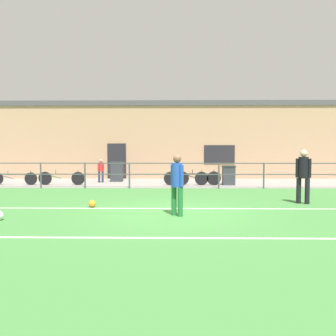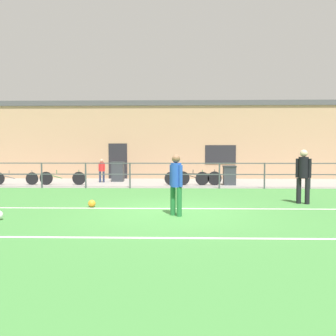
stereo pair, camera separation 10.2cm
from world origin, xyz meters
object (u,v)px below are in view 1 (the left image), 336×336
object	(u,v)px
soccer_ball_match	(92,204)
bicycle_parked_3	(186,178)
trash_bin_1	(117,171)
player_goalkeeper	(303,173)
spectator_child	(101,169)
bicycle_parked_2	(14,178)
player_striker	(177,181)
bicycle_parked_0	(198,178)
trash_bin_0	(229,175)
bicycle_parked_1	(62,178)

from	to	relation	value
soccer_ball_match	bicycle_parked_3	bearing A→B (deg)	64.42
bicycle_parked_3	trash_bin_1	xyz separation A→B (m)	(-3.66, 1.96, 0.20)
player_goalkeeper	spectator_child	xyz separation A→B (m)	(-7.97, 6.90, -0.27)
player_goalkeeper	spectator_child	distance (m)	10.55
player_goalkeeper	trash_bin_1	bearing A→B (deg)	160.57
spectator_child	bicycle_parked_3	bearing A→B (deg)	146.82
soccer_ball_match	bicycle_parked_2	xyz separation A→B (m)	(-5.33, 6.34, 0.23)
player_striker	bicycle_parked_3	distance (m)	7.67
bicycle_parked_0	trash_bin_1	world-z (taller)	trash_bin_1
trash_bin_1	player_striker	bearing A→B (deg)	-71.74
player_goalkeeper	trash_bin_0	distance (m)	5.92
bicycle_parked_1	bicycle_parked_3	distance (m)	6.04
spectator_child	trash_bin_0	world-z (taller)	spectator_child
soccer_ball_match	spectator_child	size ratio (longest dim) A/B	0.18
trash_bin_1	bicycle_parked_3	bearing A→B (deg)	-28.11
player_striker	bicycle_parked_3	bearing A→B (deg)	-48.34
player_striker	bicycle_parked_0	xyz separation A→B (m)	(1.07, 7.63, -0.54)
trash_bin_0	bicycle_parked_3	bearing A→B (deg)	-174.73
soccer_ball_match	bicycle_parked_0	size ratio (longest dim) A/B	0.10
player_striker	bicycle_parked_3	world-z (taller)	player_striker
soccer_ball_match	bicycle_parked_3	xyz separation A→B (m)	(3.04, 6.34, 0.25)
bicycle_parked_1	trash_bin_0	xyz separation A→B (m)	(8.12, 0.19, 0.14)
trash_bin_0	trash_bin_1	distance (m)	6.00
player_striker	bicycle_parked_2	distance (m)	10.98
player_goalkeeper	trash_bin_0	world-z (taller)	player_goalkeeper
player_striker	soccer_ball_match	world-z (taller)	player_striker
player_goalkeeper	bicycle_parked_2	xyz separation A→B (m)	(-11.93, 5.52, -0.64)
spectator_child	bicycle_parked_2	distance (m)	4.21
bicycle_parked_1	bicycle_parked_3	xyz separation A→B (m)	(6.04, -0.00, 0.00)
soccer_ball_match	spectator_child	distance (m)	7.87
spectator_child	trash_bin_1	world-z (taller)	spectator_child
player_striker	bicycle_parked_3	xyz separation A→B (m)	(0.50, 7.63, -0.55)
bicycle_parked_1	trash_bin_0	distance (m)	8.12
player_goalkeeper	trash_bin_0	xyz separation A→B (m)	(-1.49, 5.71, -0.49)
spectator_child	player_goalkeeper	bearing A→B (deg)	123.38
bicycle_parked_2	trash_bin_0	distance (m)	10.45
bicycle_parked_0	bicycle_parked_3	xyz separation A→B (m)	(-0.57, -0.00, -0.01)
spectator_child	bicycle_parked_2	size ratio (longest dim) A/B	0.54
soccer_ball_match	spectator_child	world-z (taller)	spectator_child
spectator_child	bicycle_parked_0	bearing A→B (deg)	148.72
spectator_child	trash_bin_0	size ratio (longest dim) A/B	1.30
player_striker	spectator_child	size ratio (longest dim) A/B	1.31
spectator_child	bicycle_parked_2	bearing A→B (deg)	3.53
player_striker	bicycle_parked_3	size ratio (longest dim) A/B	0.75
player_striker	bicycle_parked_2	size ratio (longest dim) A/B	0.71
player_striker	player_goalkeeper	bearing A→B (deg)	-107.11
bicycle_parked_0	trash_bin_0	xyz separation A→B (m)	(1.51, 0.19, 0.13)
bicycle_parked_1	bicycle_parked_3	world-z (taller)	bicycle_parked_3
bicycle_parked_1	trash_bin_0	bearing A→B (deg)	1.35
bicycle_parked_0	trash_bin_0	bearing A→B (deg)	7.26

